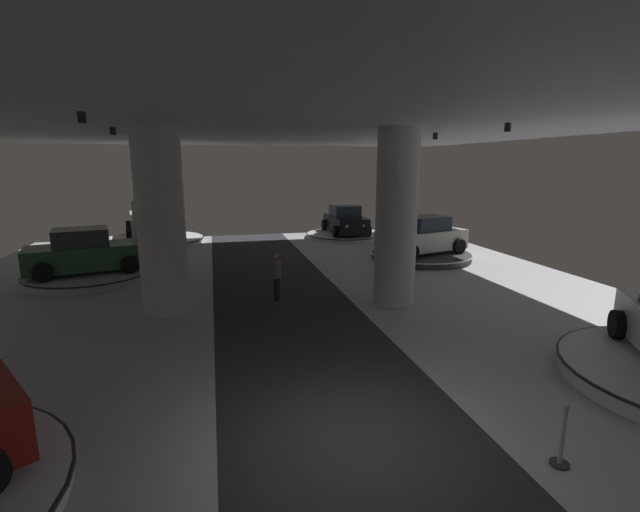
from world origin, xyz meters
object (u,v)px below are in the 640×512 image
Objects in this scene: column_right at (396,218)px; pickup_truck_deep_left at (151,222)px; display_car_far_left at (86,253)px; visitor_walking_near at (277,273)px; display_platform_far_left at (89,275)px; display_platform_far_right at (421,256)px; column_left at (161,221)px; display_platform_deep_left at (152,240)px; display_platform_deep_right at (345,235)px; display_car_far_right at (422,236)px; display_car_deep_right at (345,221)px.

pickup_truck_deep_left is at bearing 124.16° from column_right.
column_right is 11.87m from display_car_far_left.
column_right is 3.46× the size of visitor_walking_near.
visitor_walking_near is at bearing 162.57° from column_right.
display_car_far_left is (-0.03, -0.01, 0.90)m from display_platform_far_left.
display_platform_far_right is (3.85, 5.88, -2.57)m from column_right.
column_left reaches higher than display_platform_deep_left.
display_platform_deep_right is 7.31m from display_car_far_right.
display_car_far_left is 2.83× the size of visitor_walking_near.
display_platform_deep_right is at bearing 30.57° from display_car_far_left.
display_car_far_left is at bearing 147.30° from visitor_walking_near.
display_platform_far_right is at bearing 1.60° from display_platform_far_left.
column_left reaches higher than display_platform_far_right.
column_right is 16.39m from display_platform_deep_left.
column_right reaches higher than display_platform_far_right.
visitor_walking_near is at bearing -66.61° from display_platform_deep_left.
display_platform_deep_left is (-11.25, 0.51, 0.02)m from display_platform_deep_right.
display_platform_deep_right is 0.84× the size of display_platform_deep_left.
display_platform_far_right is 0.84× the size of pickup_truck_deep_left.
display_car_deep_right is (2.27, 12.99, -1.75)m from column_right.
display_platform_deep_right is 7.25m from display_platform_far_right.
display_platform_deep_left is at bearing 177.56° from display_car_deep_right.
display_car_far_right is (1.61, -7.10, 0.08)m from display_car_deep_right.
display_car_far_right reaches higher than display_platform_far_left.
visitor_walking_near is at bearing -32.70° from display_car_far_left.
display_car_far_right is at bearing 1.66° from display_car_far_left.
display_car_far_left is (-14.24, -0.40, 0.89)m from display_platform_far_right.
display_platform_far_left is 8.03m from visitor_walking_near.
display_car_far_right is at bearing -77.24° from display_car_deep_right.
display_car_far_left is 8.17m from display_platform_deep_left.
display_platform_deep_left is at bearing 177.41° from display_platform_deep_right.
display_car_far_right reaches higher than display_platform_far_right.
visitor_walking_near is at bearing -116.55° from display_car_deep_right.
pickup_truck_deep_left is (-12.77, 7.27, 1.04)m from display_platform_far_right.
display_platform_deep_right is 1.05× the size of display_platform_far_left.
display_platform_far_right reaches higher than display_platform_deep_right.
pickup_truck_deep_left is (-11.19, 0.16, 0.21)m from display_car_deep_right.
display_car_far_right is 8.90m from visitor_walking_near.
display_platform_far_left is (-10.36, 5.48, -2.58)m from column_right.
display_car_deep_right reaches higher than display_platform_far_right.
display_car_far_right is 14.95m from display_platform_deep_left.
pickup_truck_deep_left is at bearing 113.72° from visitor_walking_near.
display_car_far_right is 14.28m from display_platform_far_left.
visitor_walking_near is (-7.53, -4.74, -0.17)m from display_car_far_right.
column_right is at bearing -123.21° from display_platform_far_right.
display_car_deep_right is at bearing 30.68° from display_car_far_left.
column_left is 1.29× the size of display_car_deep_right.
display_car_deep_right is at bearing -0.83° from pickup_truck_deep_left.
display_car_far_right is at bearing -30.52° from display_platform_deep_left.
display_platform_deep_right is at bearing 52.37° from column_left.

